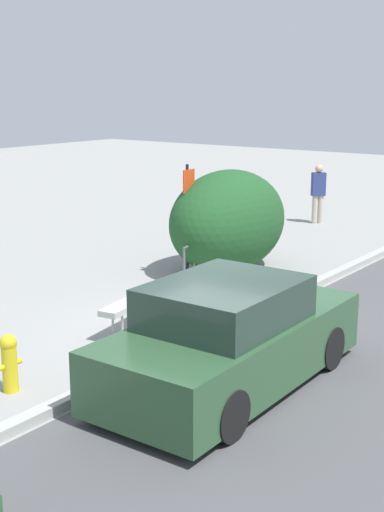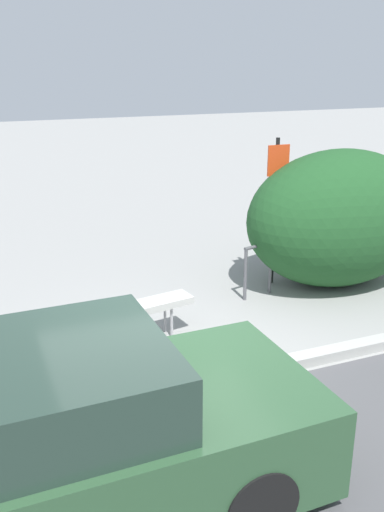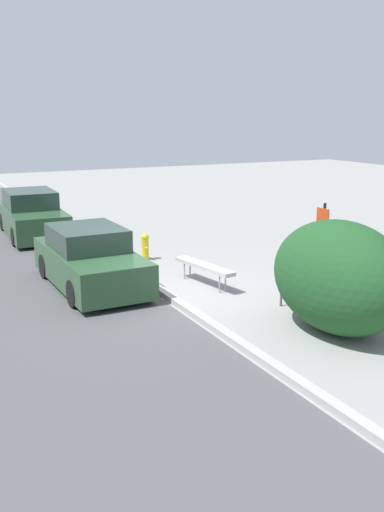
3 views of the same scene
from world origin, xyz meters
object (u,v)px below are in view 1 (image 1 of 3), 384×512
at_px(sign_post, 188,210).
at_px(pedestrian, 318,192).
at_px(bike_rack, 189,261).
at_px(parked_car_near, 230,339).
at_px(fire_hydrant, 9,361).
at_px(bench, 141,298).

xyz_separation_m(sign_post, pedestrian, (6.88, 0.58, -0.50)).
relative_size(bike_rack, parked_car_near, 0.20).
distance_m(bike_rack, pedestrian, 7.43).
height_order(bike_rack, sign_post, sign_post).
height_order(bike_rack, parked_car_near, parked_car_near).
bearing_deg(pedestrian, parked_car_near, 66.73).
height_order(sign_post, fire_hydrant, sign_post).
xyz_separation_m(sign_post, fire_hydrant, (-5.78, -1.52, -0.98)).
relative_size(bike_rack, fire_hydrant, 1.08).
height_order(bike_rack, pedestrian, pedestrian).
bearing_deg(parked_car_near, pedestrian, 20.52).
xyz_separation_m(bench, bike_rack, (2.37, 0.80, 0.04)).
distance_m(bench, pedestrian, 9.89).
bearing_deg(fire_hydrant, bike_rack, 11.97).
distance_m(bike_rack, sign_post, 1.07).
bearing_deg(parked_car_near, bike_rack, 42.22).
height_order(bench, pedestrian, pedestrian).
bearing_deg(sign_post, bike_rack, -140.34).
distance_m(bench, parked_car_near, 2.74).
height_order(fire_hydrant, parked_car_near, parked_car_near).
bearing_deg(pedestrian, bike_rack, 52.87).
distance_m(bench, fire_hydrant, 2.96).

